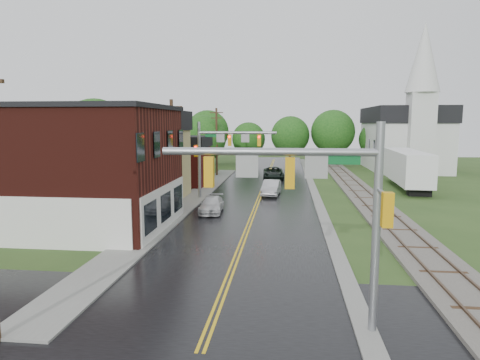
% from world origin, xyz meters
% --- Properties ---
extents(ground, '(160.00, 160.00, 0.00)m').
position_xyz_m(ground, '(0.00, 0.00, 0.00)').
color(ground, '#2B471B').
rests_on(ground, ground).
extents(main_road, '(10.00, 90.00, 0.02)m').
position_xyz_m(main_road, '(0.00, 30.00, 0.00)').
color(main_road, black).
rests_on(main_road, ground).
extents(cross_road, '(60.00, 9.00, 0.02)m').
position_xyz_m(cross_road, '(0.00, 2.00, 0.00)').
color(cross_road, black).
rests_on(cross_road, ground).
extents(curb_right, '(0.80, 70.00, 0.12)m').
position_xyz_m(curb_right, '(5.40, 35.00, 0.00)').
color(curb_right, gray).
rests_on(curb_right, ground).
extents(sidewalk_left, '(2.40, 50.00, 0.12)m').
position_xyz_m(sidewalk_left, '(-6.20, 25.00, 0.00)').
color(sidewalk_left, gray).
rests_on(sidewalk_left, ground).
extents(brick_building, '(14.30, 10.30, 8.30)m').
position_xyz_m(brick_building, '(-12.48, 15.00, 4.15)').
color(brick_building, '#41130D').
rests_on(brick_building, ground).
extents(yellow_house, '(8.00, 7.00, 6.40)m').
position_xyz_m(yellow_house, '(-11.00, 26.00, 3.20)').
color(yellow_house, tan).
rests_on(yellow_house, ground).
extents(darkred_building, '(7.00, 6.00, 4.40)m').
position_xyz_m(darkred_building, '(-10.00, 35.00, 2.20)').
color(darkred_building, '#3F0F0C').
rests_on(darkred_building, ground).
extents(church, '(10.40, 18.40, 20.00)m').
position_xyz_m(church, '(20.00, 53.74, 5.83)').
color(church, silver).
rests_on(church, ground).
extents(railroad, '(3.20, 80.00, 0.30)m').
position_xyz_m(railroad, '(10.00, 35.00, 0.11)').
color(railroad, '#59544C').
rests_on(railroad, ground).
extents(traffic_signal_near, '(7.34, 0.30, 7.20)m').
position_xyz_m(traffic_signal_near, '(3.47, 2.00, 4.97)').
color(traffic_signal_near, gray).
rests_on(traffic_signal_near, ground).
extents(traffic_signal_far, '(7.34, 0.43, 7.20)m').
position_xyz_m(traffic_signal_far, '(-3.47, 27.00, 4.97)').
color(traffic_signal_far, gray).
rests_on(traffic_signal_far, ground).
extents(utility_pole_b, '(1.80, 0.28, 9.00)m').
position_xyz_m(utility_pole_b, '(-6.80, 22.00, 4.72)').
color(utility_pole_b, '#382616').
rests_on(utility_pole_b, ground).
extents(utility_pole_c, '(1.80, 0.28, 9.00)m').
position_xyz_m(utility_pole_c, '(-6.80, 44.00, 4.72)').
color(utility_pole_c, '#382616').
rests_on(utility_pole_c, ground).
extents(tree_left_a, '(6.80, 6.80, 8.67)m').
position_xyz_m(tree_left_a, '(-19.85, 21.90, 5.11)').
color(tree_left_a, black).
rests_on(tree_left_a, ground).
extents(tree_left_b, '(7.60, 7.60, 9.69)m').
position_xyz_m(tree_left_b, '(-17.85, 31.90, 5.72)').
color(tree_left_b, black).
rests_on(tree_left_b, ground).
extents(tree_left_c, '(6.00, 6.00, 7.65)m').
position_xyz_m(tree_left_c, '(-13.85, 39.90, 4.51)').
color(tree_left_c, black).
rests_on(tree_left_c, ground).
extents(tree_left_e, '(6.40, 6.40, 8.16)m').
position_xyz_m(tree_left_e, '(-8.85, 45.90, 4.81)').
color(tree_left_e, black).
rests_on(tree_left_e, ground).
extents(suv_dark, '(2.84, 5.58, 1.51)m').
position_xyz_m(suv_dark, '(0.86, 41.35, 0.76)').
color(suv_dark, black).
rests_on(suv_dark, ground).
extents(sedan_silver, '(1.91, 4.59, 1.48)m').
position_xyz_m(sedan_silver, '(1.07, 29.42, 0.74)').
color(sedan_silver, '#A8A8AD').
rests_on(sedan_silver, ground).
extents(pickup_white, '(1.96, 4.35, 1.24)m').
position_xyz_m(pickup_white, '(-3.35, 20.77, 0.62)').
color(pickup_white, silver).
rests_on(pickup_white, ground).
extents(semi_trailer, '(3.50, 13.22, 4.07)m').
position_xyz_m(semi_trailer, '(15.49, 35.59, 2.40)').
color(semi_trailer, black).
rests_on(semi_trailer, ground).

